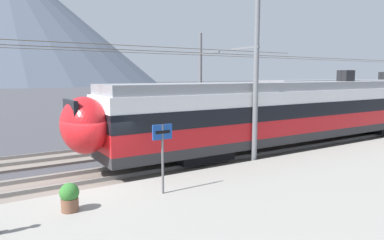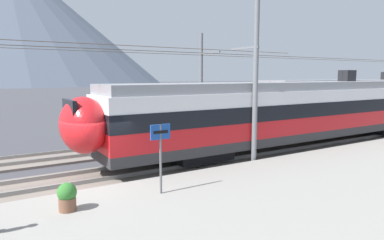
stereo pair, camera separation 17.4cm
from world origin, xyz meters
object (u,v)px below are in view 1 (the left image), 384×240
at_px(train_far_track, 358,98).
at_px(catenary_mast_far_side, 202,82).
at_px(potted_plant_platform_edge, 69,196).
at_px(catenary_mast_mid, 254,76).
at_px(train_near_platform, 299,110).
at_px(platform_sign, 162,143).

bearing_deg(train_far_track, catenary_mast_far_side, 173.27).
bearing_deg(potted_plant_platform_edge, catenary_mast_far_side, 41.40).
height_order(catenary_mast_mid, potted_plant_platform_edge, catenary_mast_mid).
relative_size(train_near_platform, catenary_mast_far_side, 0.54).
distance_m(catenary_mast_mid, platform_sign, 6.66).
bearing_deg(catenary_mast_far_side, platform_sign, -129.62).
distance_m(train_near_platform, catenary_mast_far_side, 7.04).
distance_m(train_near_platform, catenary_mast_mid, 5.49).
height_order(train_near_platform, train_far_track, same).
relative_size(train_far_track, catenary_mast_far_side, 0.51).
height_order(train_far_track, platform_sign, train_far_track).
height_order(catenary_mast_far_side, platform_sign, catenary_mast_far_side).
bearing_deg(potted_plant_platform_edge, train_near_platform, 14.52).
bearing_deg(potted_plant_platform_edge, platform_sign, -1.46).
distance_m(catenary_mast_mid, potted_plant_platform_edge, 9.77).
bearing_deg(catenary_mast_far_side, catenary_mast_mid, -106.95).
bearing_deg(train_far_track, platform_sign, -160.99).
distance_m(train_far_track, catenary_mast_far_side, 15.73).
bearing_deg(train_far_track, catenary_mast_mid, -161.30).
height_order(catenary_mast_far_side, potted_plant_platform_edge, catenary_mast_far_side).
bearing_deg(potted_plant_platform_edge, catenary_mast_mid, 13.08).
distance_m(train_near_platform, potted_plant_platform_edge, 14.34).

